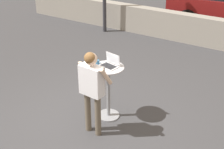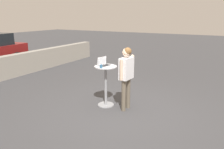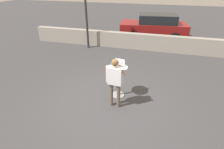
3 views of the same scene
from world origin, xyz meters
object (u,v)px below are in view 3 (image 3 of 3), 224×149
at_px(laptop, 119,65).
at_px(parked_car_near_street, 154,26).
at_px(cafe_table, 118,79).
at_px(coffee_mug, 111,65).
at_px(standing_person, 115,78).

height_order(laptop, parked_car_near_street, parked_car_near_street).
xyz_separation_m(cafe_table, coffee_mug, (-0.23, -0.01, 0.48)).
height_order(coffee_mug, parked_car_near_street, parked_car_near_street).
xyz_separation_m(cafe_table, standing_person, (0.03, -0.58, 0.37)).
bearing_deg(parked_car_near_street, cafe_table, -96.29).
bearing_deg(cafe_table, parked_car_near_street, 83.71).
bearing_deg(cafe_table, standing_person, -86.98).
xyz_separation_m(cafe_table, laptop, (0.01, 0.05, 0.48)).
height_order(cafe_table, coffee_mug, coffee_mug).
bearing_deg(standing_person, cafe_table, 93.02).
bearing_deg(coffee_mug, cafe_table, 1.93).
height_order(laptop, coffee_mug, laptop).
relative_size(cafe_table, standing_person, 0.68).
distance_m(cafe_table, parked_car_near_street, 6.96).
bearing_deg(standing_person, parked_car_near_street, 84.43).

